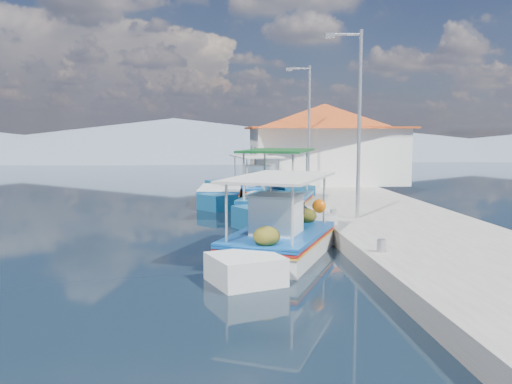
{
  "coord_description": "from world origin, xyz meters",
  "views": [
    {
      "loc": [
        -0.1,
        -15.01,
        3.26
      ],
      "look_at": [
        1.34,
        2.76,
        1.3
      ],
      "focal_mm": 37.68,
      "sensor_mm": 36.0,
      "label": 1
    }
  ],
  "objects": [
    {
      "name": "caique_green_canopy",
      "position": [
        2.39,
        5.8,
        0.43
      ],
      "size": [
        3.86,
        7.4,
        2.91
      ],
      "rotation": [
        0.0,
        0.0,
        0.32
      ],
      "color": "#155583",
      "rests_on": "ground"
    },
    {
      "name": "mountain_ridge",
      "position": [
        6.54,
        56.0,
        2.04
      ],
      "size": [
        171.4,
        96.0,
        5.5
      ],
      "color": "slate",
      "rests_on": "ground"
    },
    {
      "name": "lamp_post_far",
      "position": [
        4.51,
        11.0,
        3.85
      ],
      "size": [
        1.21,
        0.14,
        6.0
      ],
      "color": "#A5A8AD",
      "rests_on": "quay"
    },
    {
      "name": "ground",
      "position": [
        0.0,
        0.0,
        0.0
      ],
      "size": [
        160.0,
        160.0,
        0.0
      ],
      "primitive_type": "plane",
      "color": "black",
      "rests_on": "ground"
    },
    {
      "name": "harbor_building",
      "position": [
        6.2,
        15.0,
        2.78
      ],
      "size": [
        10.49,
        10.49,
        4.4
      ],
      "color": "white",
      "rests_on": "quay"
    },
    {
      "name": "caique_far",
      "position": [
        2.04,
        11.55,
        0.44
      ],
      "size": [
        2.6,
        6.73,
        2.38
      ],
      "rotation": [
        0.0,
        0.0,
        -0.14
      ],
      "color": "white",
      "rests_on": "ground"
    },
    {
      "name": "caique_blue_hull",
      "position": [
        0.24,
        10.1,
        0.31
      ],
      "size": [
        2.15,
        6.33,
        1.13
      ],
      "rotation": [
        0.0,
        0.0,
        0.07
      ],
      "color": "#155583",
      "rests_on": "ground"
    },
    {
      "name": "quay",
      "position": [
        5.9,
        6.0,
        0.25
      ],
      "size": [
        5.0,
        44.0,
        0.5
      ],
      "primitive_type": "cube",
      "color": "#ABA8A0",
      "rests_on": "ground"
    },
    {
      "name": "bollards",
      "position": [
        3.8,
        5.25,
        0.65
      ],
      "size": [
        0.2,
        17.2,
        0.3
      ],
      "color": "#A5A8AD",
      "rests_on": "quay"
    },
    {
      "name": "main_caique",
      "position": [
        1.61,
        -1.17,
        0.46
      ],
      "size": [
        3.99,
        6.62,
        2.39
      ],
      "rotation": [
        0.0,
        0.0,
        0.42
      ],
      "color": "white",
      "rests_on": "ground"
    },
    {
      "name": "lamp_post_near",
      "position": [
        4.51,
        2.0,
        3.85
      ],
      "size": [
        1.21,
        0.14,
        6.0
      ],
      "color": "#A5A8AD",
      "rests_on": "quay"
    }
  ]
}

